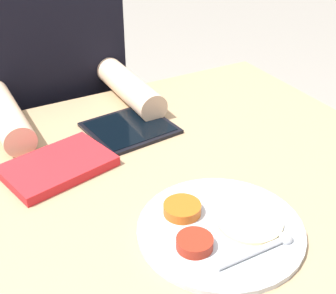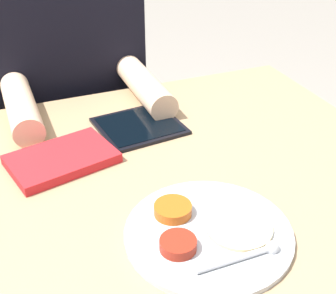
% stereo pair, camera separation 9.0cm
% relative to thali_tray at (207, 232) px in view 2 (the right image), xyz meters
% --- Properties ---
extents(thali_tray, '(0.28, 0.28, 0.03)m').
position_rel_thali_tray_xyz_m(thali_tray, '(0.00, 0.00, 0.00)').
color(thali_tray, '#B7BABF').
rests_on(thali_tray, dining_table).
extents(red_notebook, '(0.23, 0.18, 0.02)m').
position_rel_thali_tray_xyz_m(red_notebook, '(-0.18, 0.31, 0.00)').
color(red_notebook, silver).
rests_on(red_notebook, dining_table).
extents(tablet_device, '(0.20, 0.19, 0.01)m').
position_rel_thali_tray_xyz_m(tablet_device, '(0.02, 0.39, -0.00)').
color(tablet_device, black).
rests_on(tablet_device, dining_table).
extents(person_diner, '(0.41, 0.49, 1.23)m').
position_rel_thali_tray_xyz_m(person_diner, '(-0.07, 0.76, -0.18)').
color(person_diner, black).
rests_on(person_diner, ground_plane).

